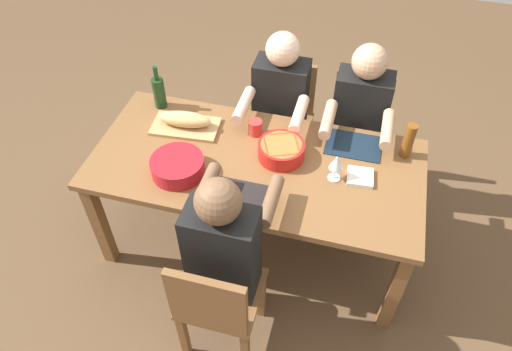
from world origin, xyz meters
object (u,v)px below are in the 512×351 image
bread_loaf (185,119)px  chair_far_center (284,115)px  diner_far_right (358,120)px  beer_bottle (408,141)px  wine_bottle (159,92)px  cup_far_center (255,127)px  chair_near_center (216,303)px  wine_glass (336,163)px  serving_bowl_fruit (281,150)px  diner_far_center (279,106)px  cutting_board (186,126)px  chair_far_right (356,127)px  diner_near_center (225,248)px  napkin_stack (360,177)px  dining_table (256,172)px  serving_bowl_greens (177,165)px

bread_loaf → chair_far_center: bearing=50.2°
bread_loaf → diner_far_right: bearing=21.8°
chair_far_center → beer_bottle: beer_bottle is taller
wine_bottle → cup_far_center: bearing=-8.8°
chair_near_center → wine_glass: (0.44, 0.75, 0.37)m
diner_far_right → serving_bowl_fruit: size_ratio=4.55×
diner_far_center → cutting_board: 0.63m
chair_near_center → wine_glass: 0.95m
chair_far_right → cup_far_center: bearing=-137.9°
diner_near_center → bread_loaf: 0.90m
diner_far_right → bread_loaf: (-1.00, -0.40, 0.11)m
wine_glass → diner_near_center: bearing=-128.1°
diner_near_center → wine_glass: 0.73m
beer_bottle → cutting_board: bearing=-175.6°
wine_bottle → beer_bottle: bearing=-2.3°
napkin_stack → dining_table: bearing=-177.8°
diner_far_center → diner_near_center: bearing=-90.0°
chair_near_center → wine_bottle: wine_bottle is taller
dining_table → chair_far_center: (0.00, 0.76, -0.17)m
dining_table → diner_near_center: diner_near_center is taller
beer_bottle → cup_far_center: 0.87m
dining_table → cup_far_center: cup_far_center is taller
diner_far_center → napkin_stack: bearing=-43.6°
dining_table → serving_bowl_fruit: serving_bowl_fruit is taller
cup_far_center → napkin_stack: 0.68m
bread_loaf → cup_far_center: 0.43m
chair_near_center → cutting_board: 1.09m
serving_bowl_fruit → wine_glass: (0.32, -0.09, 0.06)m
diner_far_center → chair_near_center: (0.00, -1.33, -0.21)m
diner_far_right → diner_near_center: 1.26m
cup_far_center → napkin_stack: (0.65, -0.21, -0.03)m
cup_far_center → chair_near_center: bearing=-86.1°
wine_bottle → diner_far_center: bearing=18.7°
diner_far_right → cup_far_center: (-0.58, -0.34, 0.09)m
napkin_stack → diner_near_center: bearing=-134.1°
chair_far_right → chair_far_center: bearing=180.0°
diner_far_center → bread_loaf: diner_far_center is taller
serving_bowl_fruit → beer_bottle: size_ratio=1.20×
chair_far_center → diner_far_center: (-0.00, -0.18, 0.21)m
dining_table → diner_far_right: 0.77m
dining_table → diner_far_center: 0.58m
chair_far_right → serving_bowl_greens: bearing=-133.6°
wine_bottle → diner_near_center: bearing=-51.9°
diner_near_center → napkin_stack: size_ratio=8.57×
bread_loaf → wine_bottle: wine_bottle is taller
chair_far_right → wine_glass: wine_glass is taller
diner_far_center → cup_far_center: size_ratio=13.05×
serving_bowl_greens → chair_far_right: bearing=46.4°
dining_table → chair_near_center: bearing=-90.0°
serving_bowl_fruit → cup_far_center: (-0.19, 0.15, -0.01)m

